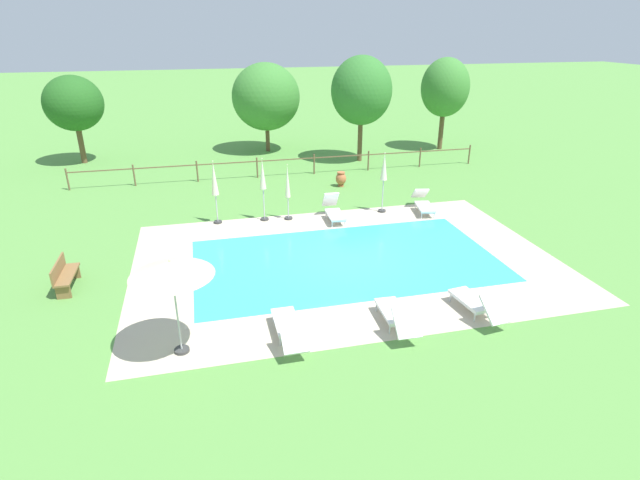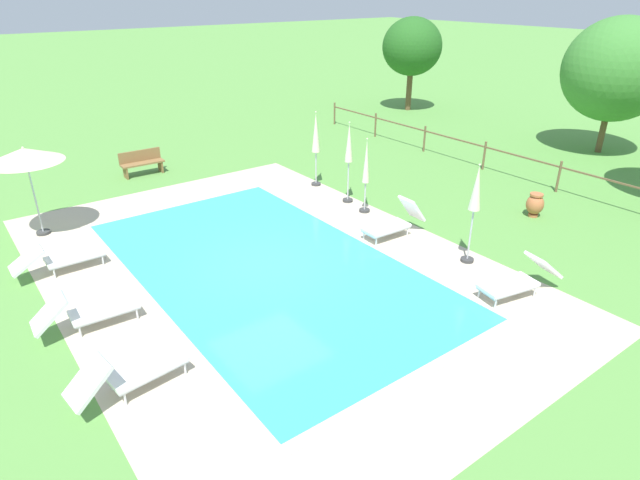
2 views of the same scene
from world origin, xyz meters
name	(u,v)px [view 2 (image 2 of 2)]	position (x,y,z in m)	size (l,w,h in m)	color
ground_plane	(265,266)	(0.00, 0.00, 0.00)	(160.00, 160.00, 0.00)	#599342
pool_deck_paving	(265,266)	(0.00, 0.00, 0.00)	(13.76, 9.37, 0.01)	beige
swimming_pool_water	(265,266)	(0.00, 0.00, 0.01)	(9.91, 5.52, 0.01)	#38C6D1
pool_coping_rim	(265,266)	(0.00, 0.00, 0.01)	(10.39, 6.00, 0.01)	beige
sun_lounger_north_near_steps	(131,372)	(2.45, -4.09, 0.38)	(0.84, 2.03, 0.88)	white
sun_lounger_north_mid	(394,222)	(0.59, 3.72, 0.40)	(0.67, 1.86, 1.00)	white
sun_lounger_north_far	(519,280)	(4.46, 3.75, 0.38)	(0.97, 2.05, 0.87)	white
sun_lounger_north_end	(61,258)	(-2.66, -4.00, 0.36)	(0.61, 2.05, 0.77)	white
sun_lounger_south_near_corner	(89,311)	(0.12, -4.13, 0.38)	(0.67, 1.99, 0.88)	white
patio_umbrella_open_foreground	(25,156)	(-5.25, -3.92, 2.22)	(1.90, 1.90, 2.46)	#383838
patio_umbrella_closed_row_west	(349,150)	(-2.12, 4.34, 1.68)	(0.32, 0.32, 2.54)	#383838
patio_umbrella_closed_row_mid_west	(476,196)	(2.78, 4.14, 1.74)	(0.32, 0.32, 2.51)	#383838
patio_umbrella_closed_row_centre	(316,137)	(-3.96, 4.45, 1.67)	(0.32, 0.32, 2.52)	#383838
patio_umbrella_closed_row_mid_east	(366,169)	(-1.17, 4.21, 1.35)	(0.32, 0.32, 2.27)	#383838
wooden_bench_lawn_side	(142,162)	(-8.60, 0.11, 0.47)	(0.46, 1.50, 0.87)	olive
terracotta_urn_near_fence	(535,204)	(2.09, 7.98, 0.38)	(0.50, 0.50, 0.71)	#B7663D
perimeter_fence	(520,161)	(-0.16, 10.42, 0.68)	(20.88, 0.08, 1.05)	brown
tree_far_west	(617,70)	(-0.28, 16.11, 3.24)	(4.02, 4.02, 5.21)	brown
tree_east_mid	(412,47)	(-10.80, 15.73, 3.27)	(3.10, 3.10, 4.76)	brown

